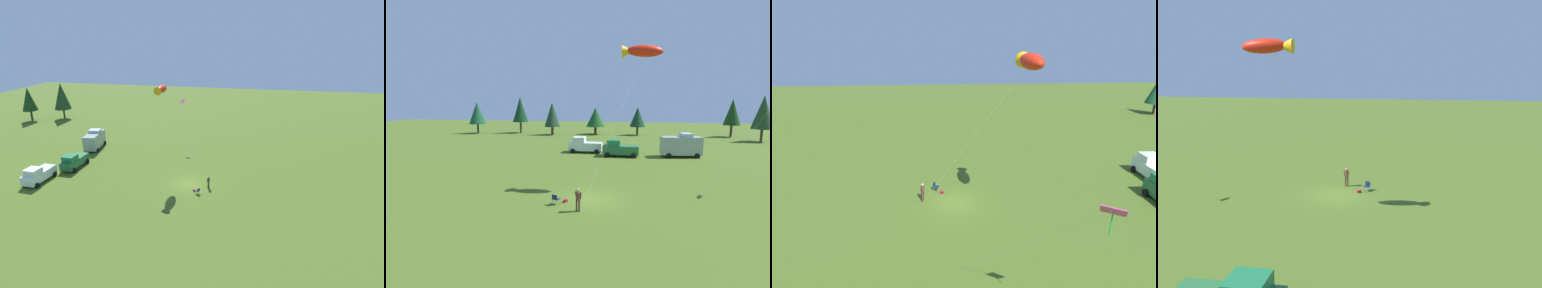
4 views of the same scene
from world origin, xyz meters
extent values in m
plane|color=#49631F|center=(0.00, 0.00, 0.00)|extent=(160.00, 160.00, 0.00)
cylinder|color=#503425|center=(-0.65, -2.75, 0.42)|extent=(0.14, 0.14, 0.85)
cylinder|color=#503425|center=(-0.45, -2.83, 0.42)|extent=(0.14, 0.14, 0.85)
cylinder|color=brown|center=(-0.55, -2.79, 1.16)|extent=(0.44, 0.44, 0.62)
sphere|color=tan|center=(-0.55, -2.79, 1.62)|extent=(0.24, 0.24, 0.24)
cylinder|color=brown|center=(-0.71, -2.66, 1.19)|extent=(0.23, 0.16, 0.56)
cylinder|color=brown|center=(-0.34, -2.81, 1.19)|extent=(0.17, 0.14, 0.56)
cube|color=#132246|center=(-2.47, -1.60, 0.42)|extent=(0.63, 0.63, 0.04)
cube|color=#132246|center=(-2.55, -1.80, 0.62)|extent=(0.46, 0.23, 0.40)
cylinder|color=#A5A8AD|center=(-2.57, -1.33, 0.21)|extent=(0.03, 0.03, 0.42)
cylinder|color=#A5A8AD|center=(-2.19, -1.50, 0.21)|extent=(0.03, 0.03, 0.42)
cylinder|color=#A5A8AD|center=(-2.74, -1.71, 0.21)|extent=(0.03, 0.03, 0.42)
cylinder|color=#A5A8AD|center=(-2.36, -1.88, 0.21)|extent=(0.03, 0.03, 0.42)
cube|color=#AB152C|center=(-1.85, -1.06, 0.11)|extent=(0.38, 0.38, 0.22)
cube|color=#1C713F|center=(1.02, 18.78, 1.94)|extent=(1.86, 1.90, 0.80)
ellipsoid|color=red|center=(4.25, 4.83, 12.37)|extent=(3.35, 1.40, 1.18)
cone|color=#F9A712|center=(2.79, 4.83, 12.37)|extent=(1.14, 1.11, 1.11)
sphere|color=yellow|center=(5.15, 5.17, 12.49)|extent=(0.27, 0.27, 0.27)
cylinder|color=silver|center=(1.95, 1.02, 6.19)|extent=(4.61, 7.63, 12.37)
cylinder|color=#4C3823|center=(-0.34, -2.79, 0.00)|extent=(0.04, 0.04, 0.01)
cylinder|color=silver|center=(11.82, 2.28, 4.16)|extent=(7.30, 4.35, 8.32)
cylinder|color=#4C3823|center=(8.17, 0.11, 0.00)|extent=(0.04, 0.04, 0.01)
camera|label=1|loc=(-36.46, -7.75, 19.63)|focal=28.00mm
camera|label=2|loc=(2.90, -23.42, 8.24)|focal=28.00mm
camera|label=3|loc=(23.52, -1.08, 13.48)|focal=28.00mm
camera|label=4|loc=(-5.57, 36.02, 11.94)|focal=42.00mm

